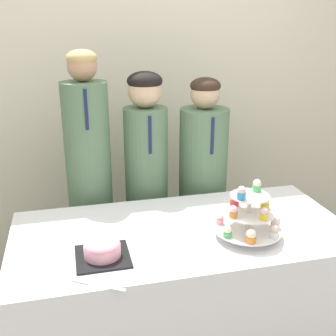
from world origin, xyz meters
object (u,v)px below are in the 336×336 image
Objects in this scene: round_cake at (102,249)px; cake_knife at (90,283)px; student_1 at (147,192)px; student_2 at (202,195)px; cupcake_stand at (249,216)px; student_0 at (90,191)px.

round_cake reaches higher than cake_knife.
student_1 is 1.03× the size of student_2.
cake_knife is at bearing -164.98° from cupcake_stand.
student_0 is 0.72m from student_2.
cake_knife is 0.14× the size of student_1.
cake_knife is at bearing -110.61° from round_cake.
cake_knife is 1.04m from student_1.
student_0 is at bearing 180.00° from student_1.
cake_knife is 0.63× the size of cupcake_stand.
cupcake_stand is (0.76, 0.20, 0.11)m from cake_knife.
cake_knife is 1.23m from student_2.
cupcake_stand is at bearing -65.33° from student_1.
cupcake_stand reaches higher than round_cake.
round_cake is at bearing -114.13° from student_1.
student_1 is (-0.34, 0.75, -0.15)m from cupcake_stand.
cupcake_stand is 0.20× the size of student_0.
student_2 is (0.71, 0.00, -0.09)m from student_0.
cake_knife is (-0.07, -0.18, -0.04)m from round_cake.
cupcake_stand is at bearing 1.81° from round_cake.
cupcake_stand is at bearing 46.41° from cake_knife.
cupcake_stand is 0.78m from student_2.
student_1 reaches higher than round_cake.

